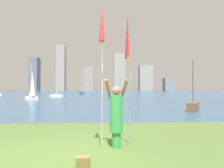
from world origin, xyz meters
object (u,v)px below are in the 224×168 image
(kite_flag_right, at_px, (127,39))
(sailboat_3, at_px, (193,106))
(sailboat_5, at_px, (32,87))
(bag, at_px, (83,163))
(kite_flag_left, at_px, (102,28))
(sailboat_0, at_px, (56,96))
(sailboat_2, at_px, (82,93))
(person, at_px, (116,114))

(kite_flag_right, distance_m, sailboat_3, 10.06)
(kite_flag_right, bearing_deg, sailboat_5, 117.83)
(bag, distance_m, sailboat_5, 24.97)
(kite_flag_left, bearing_deg, bag, -107.60)
(sailboat_0, distance_m, sailboat_3, 25.83)
(sailboat_5, bearing_deg, sailboat_2, 78.05)
(kite_flag_right, xyz_separation_m, sailboat_2, (-6.56, 41.31, -3.01))
(sailboat_2, bearing_deg, sailboat_5, -101.95)
(sailboat_2, bearing_deg, kite_flag_left, -82.31)
(bag, bearing_deg, sailboat_2, 96.98)
(bag, bearing_deg, sailboat_5, 112.91)
(sailboat_0, height_order, sailboat_2, sailboat_2)
(kite_flag_left, height_order, sailboat_2, sailboat_2)
(kite_flag_right, xyz_separation_m, bag, (-1.23, -2.25, -3.27))
(sailboat_0, xyz_separation_m, sailboat_3, (15.35, -20.77, 0.06))
(person, distance_m, sailboat_2, 42.54)
(sailboat_0, relative_size, sailboat_3, 1.39)
(kite_flag_left, height_order, bag, kite_flag_left)
(bag, xyz_separation_m, sailboat_0, (-8.38, 30.69, 0.16))
(sailboat_0, height_order, sailboat_5, sailboat_0)
(sailboat_3, bearing_deg, sailboat_2, 110.10)
(sailboat_0, bearing_deg, kite_flag_left, -73.45)
(kite_flag_right, xyz_separation_m, sailboat_5, (-10.93, 20.70, -1.54))
(kite_flag_left, xyz_separation_m, kite_flag_right, (0.84, 1.04, -0.05))
(person, height_order, bag, person)
(kite_flag_left, relative_size, sailboat_2, 0.69)
(kite_flag_left, xyz_separation_m, sailboat_5, (-10.08, 21.73, -1.59))
(person, relative_size, kite_flag_left, 0.49)
(person, xyz_separation_m, sailboat_0, (-9.18, 29.22, -0.70))
(person, xyz_separation_m, kite_flag_right, (0.42, 0.78, 2.42))
(sailboat_5, bearing_deg, person, -63.93)
(sailboat_2, height_order, sailboat_3, sailboat_2)
(sailboat_2, xyz_separation_m, sailboat_5, (-4.36, -20.62, 1.47))
(sailboat_0, xyz_separation_m, sailboat_5, (-1.32, -7.74, 1.57))
(person, relative_size, sailboat_3, 0.53)
(person, distance_m, bag, 1.89)
(bag, xyz_separation_m, sailboat_5, (-9.70, 22.95, 1.74))
(sailboat_3, height_order, sailboat_5, sailboat_5)
(sailboat_2, bearing_deg, bag, -83.02)
(kite_flag_left, relative_size, sailboat_5, 0.83)
(person, bearing_deg, kite_flag_right, 77.87)
(kite_flag_left, relative_size, sailboat_3, 1.08)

